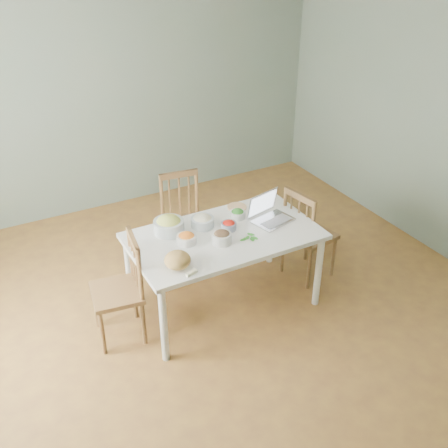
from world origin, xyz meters
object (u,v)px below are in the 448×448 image
chair_far (186,223)px  chair_right (310,233)px  bread_boule (177,260)px  bowl_squash (169,224)px  laptop (274,209)px  dining_table (224,270)px  chair_left (116,290)px

chair_far → chair_right: size_ratio=1.01×
chair_far → chair_right: 1.20m
chair_right → bread_boule: 1.56m
bread_boule → bowl_squash: bowl_squash is taller
chair_right → bread_boule: chair_right is taller
bowl_squash → laptop: size_ratio=0.76×
bread_boule → laptop: bearing=13.3°
bread_boule → chair_right: bearing=11.1°
dining_table → chair_left: chair_left is taller
laptop → chair_left: bearing=163.8°
chair_left → chair_right: size_ratio=0.99×
chair_far → dining_table: bearing=-81.6°
dining_table → laptop: (0.48, -0.01, 0.49)m
chair_right → laptop: 0.61m
laptop → bowl_squash: bearing=149.7°
chair_far → chair_left: bearing=-136.2°
dining_table → bowl_squash: (-0.39, 0.25, 0.45)m
chair_right → bread_boule: bearing=91.0°
laptop → chair_far: bearing=109.6°
dining_table → bread_boule: 0.74m
chair_left → chair_right: bearing=97.5°
chair_left → bread_boule: 0.63m
dining_table → bread_boule: size_ratio=7.80×
chair_right → laptop: bearing=86.1°
chair_right → laptop: size_ratio=2.77×
dining_table → chair_far: size_ratio=1.69×
bread_boule → bowl_squash: bearing=73.9°
chair_left → bowl_squash: bearing=117.2°
chair_left → chair_right: (1.91, -0.02, 0.00)m
chair_far → laptop: bearing=-49.9°
chair_right → bowl_squash: (-1.34, 0.22, 0.35)m
bowl_squash → laptop: 0.92m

